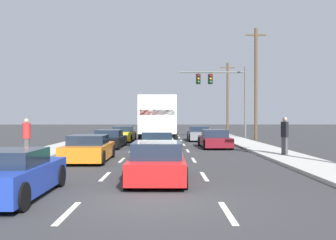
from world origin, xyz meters
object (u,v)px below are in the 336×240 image
box_truck (159,117)px  car_red (157,163)px  car_yellow (123,134)px  utility_pole_far (228,97)px  pedestrian_near_corner (26,137)px  traffic_signal_mast (218,85)px  car_green (157,144)px  car_black (109,139)px  car_maroon (215,139)px  car_blue (9,175)px  car_gray (199,134)px  utility_pole_mid (256,83)px  car_orange (89,149)px  pedestrian_mid_block (285,136)px

box_truck → car_red: 16.81m
car_yellow → utility_pole_far: utility_pole_far is taller
car_yellow → car_red: size_ratio=1.04×
car_red → pedestrian_near_corner: 9.24m
traffic_signal_mast → pedestrian_near_corner: traffic_signal_mast is taller
box_truck → car_yellow: bearing=134.2°
car_yellow → box_truck: 4.57m
car_green → utility_pole_far: (8.26, 28.15, 3.99)m
car_black → car_maroon: size_ratio=0.99×
car_blue → box_truck: box_truck is taller
car_gray → utility_pole_mid: (5.16, 1.10, 4.52)m
car_orange → utility_pole_mid: (11.54, 16.40, 4.54)m
car_black → car_gray: car_gray is taller
car_orange → box_truck: box_truck is taller
car_black → traffic_signal_mast: size_ratio=0.65×
car_gray → car_orange: bearing=-112.6°
car_green → car_gray: (3.27, 12.53, -0.01)m
car_orange → car_maroon: 10.40m
car_black → car_orange: 7.91m
car_orange → car_red: size_ratio=1.05×
pedestrian_mid_block → car_red: bearing=-131.2°
car_red → car_gray: car_red is taller
car_yellow → car_maroon: size_ratio=0.93×
car_red → pedestrian_mid_block: pedestrian_mid_block is taller
car_blue → box_truck: bearing=79.9°
car_red → car_gray: (3.10, 20.78, -0.00)m
car_gray → car_maroon: size_ratio=0.95×
car_green → utility_pole_mid: 16.65m
car_red → car_maroon: (3.52, 13.35, -0.03)m
box_truck → car_gray: size_ratio=2.13×
car_red → box_truck: bearing=90.9°
utility_pole_mid → car_yellow: bearing=-170.1°
box_truck → traffic_signal_mast: size_ratio=1.34×
car_green → utility_pole_mid: utility_pole_mid is taller
car_green → pedestrian_near_corner: pedestrian_near_corner is taller
traffic_signal_mast → utility_pole_mid: size_ratio=0.70×
car_gray → traffic_signal_mast: (2.23, 4.01, 4.50)m
car_black → car_blue: size_ratio=1.10×
car_orange → utility_pole_mid: bearing=54.9°
pedestrian_near_corner → pedestrian_mid_block: 12.82m
traffic_signal_mast → pedestrian_near_corner: size_ratio=3.78×
car_green → traffic_signal_mast: (5.51, 16.54, 4.49)m
car_gray → traffic_signal_mast: bearing=60.9°
car_black → pedestrian_near_corner: pedestrian_near_corner is taller
car_blue → pedestrian_near_corner: (-2.84, 9.05, 0.49)m
traffic_signal_mast → pedestrian_near_corner: bearing=-123.0°
car_black → car_red: size_ratio=1.10×
traffic_signal_mast → pedestrian_near_corner: 22.14m
car_black → pedestrian_near_corner: 7.51m
car_orange → car_gray: bearing=67.4°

